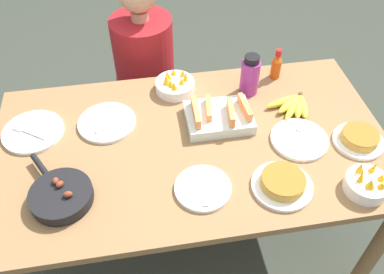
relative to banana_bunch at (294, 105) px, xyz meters
The scene contains 16 objects.
ground_plane 0.94m from the banana_bunch, 164.81° to the right, with size 14.00×14.00×0.00m, color #383D33.
dining_table 0.53m from the banana_bunch, 164.81° to the right, with size 1.67×0.94×0.77m.
banana_bunch is the anchor object (origin of this frame).
melon_tray 0.36m from the banana_bunch, behind, with size 0.29×0.22×0.10m.
skillet 1.08m from the banana_bunch, 161.31° to the right, with size 0.25×0.34×0.08m.
frittata_plate_center 0.32m from the banana_bunch, 51.91° to the right, with size 0.21×0.21×0.05m.
frittata_plate_side 0.47m from the banana_bunch, 114.56° to the right, with size 0.24×0.24×0.06m.
empty_plate_near_front 0.63m from the banana_bunch, 142.24° to the right, with size 0.22×0.22×0.02m.
empty_plate_far_left 0.85m from the banana_bunch, behind, with size 0.25×0.25×0.02m.
empty_plate_far_right 0.21m from the banana_bunch, 102.33° to the right, with size 0.24×0.24×0.02m.
empty_plate_mid_edge 1.17m from the banana_bunch, behind, with size 0.26×0.26×0.02m.
fruit_bowl_mango 0.56m from the banana_bunch, 157.37° to the left, with size 0.19×0.19×0.11m.
fruit_bowl_citrus 0.50m from the banana_bunch, 76.81° to the right, with size 0.16×0.16×0.11m.
water_bottle 0.24m from the banana_bunch, 139.39° to the left, with size 0.09×0.09×0.20m.
hot_sauce_bottle 0.24m from the banana_bunch, 93.50° to the left, with size 0.05×0.05×0.16m.
person_figure 0.93m from the banana_bunch, 136.86° to the left, with size 0.37×0.37×1.18m.
Camera 1 is at (-0.19, -1.16, 2.03)m, focal length 38.00 mm.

